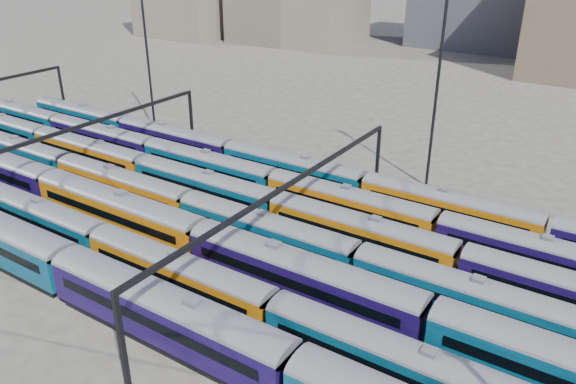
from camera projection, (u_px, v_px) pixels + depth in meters
The scene contains 12 objects.
ground at pixel (208, 232), 59.08m from camera, with size 500.00×500.00×0.00m, color #433F39.
rake_0 at pixel (165, 310), 42.01m from camera, with size 159.48×3.33×5.62m.
rake_1 at pixel (273, 309), 42.82m from camera, with size 117.44×2.87×4.82m.
rake_2 at pixel (51, 184), 63.36m from camera, with size 132.99×3.24×5.47m.
rake_3 at pixel (188, 204), 59.26m from camera, with size 119.22×2.91×4.89m.
rake_4 at pixel (204, 184), 64.14m from camera, with size 137.96×2.88×4.85m.
rake_5 at pixel (273, 181), 64.87m from camera, with size 117.66×2.87×4.83m.
rake_6 at pixel (292, 167), 68.96m from camera, with size 98.05×2.87×4.83m.
gantry_1 at pixel (75, 137), 66.17m from camera, with size 0.35×40.35×8.03m.
gantry_2 at pixel (287, 196), 51.26m from camera, with size 0.35×40.35×8.03m.
mast_1 at pixel (146, 40), 84.83m from camera, with size 1.40×0.50×25.60m.
mast_3 at pixel (439, 74), 63.99m from camera, with size 1.40×0.50×25.60m.
Camera 1 is at (35.49, -38.74, 28.63)m, focal length 35.00 mm.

